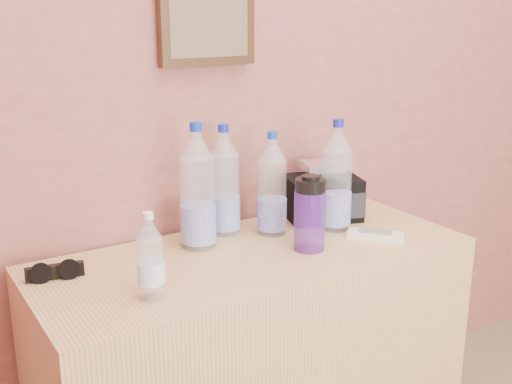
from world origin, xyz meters
TOP-DOWN VIEW (x-y plane):
  - picture_frame at (-0.22, 1.98)m, footprint 0.30×0.03m
  - dresser at (-0.22, 1.72)m, footprint 1.24×0.52m
  - pet_large_a at (-0.33, 1.85)m, footprint 0.10×0.10m
  - pet_large_b at (-0.21, 1.91)m, footprint 0.09×0.09m
  - pet_large_c at (-0.09, 1.83)m, footprint 0.09×0.09m
  - pet_large_d at (0.10, 1.76)m, footprint 0.09×0.09m
  - pet_small at (-0.58, 1.60)m, footprint 0.06×0.06m
  - nalgene_bottle at (-0.08, 1.66)m, footprint 0.09×0.09m
  - sunglasses at (-0.75, 1.84)m, footprint 0.15×0.08m
  - ac_remote at (0.14, 1.62)m, footprint 0.15×0.16m
  - toiletry_bag at (0.13, 1.86)m, footprint 0.27×0.23m
  - foil_packet at (0.14, 1.88)m, footprint 0.15×0.14m

SIDE VIEW (x-z plane):
  - dresser at x=-0.22m, z-range 0.00..0.78m
  - ac_remote at x=0.14m, z-range 0.78..0.80m
  - sunglasses at x=-0.75m, z-range 0.78..0.81m
  - toiletry_bag at x=0.13m, z-range 0.78..0.93m
  - pet_small at x=-0.58m, z-range 0.76..0.98m
  - nalgene_bottle at x=-0.08m, z-range 0.77..0.99m
  - pet_large_c at x=-0.09m, z-range 0.76..1.07m
  - pet_large_b at x=-0.21m, z-range 0.76..1.09m
  - pet_large_d at x=0.10m, z-range 0.76..1.10m
  - pet_large_a at x=-0.33m, z-range 0.75..1.12m
  - foil_packet at x=0.14m, z-range 0.93..0.96m
  - picture_frame at x=-0.22m, z-range 1.27..1.52m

